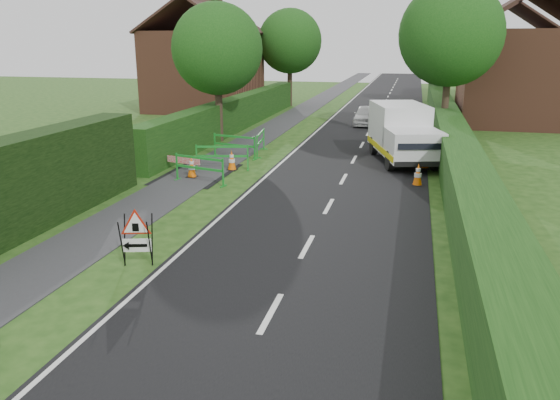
{
  "coord_description": "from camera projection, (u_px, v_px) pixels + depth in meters",
  "views": [
    {
      "loc": [
        4.83,
        -7.82,
        4.87
      ],
      "look_at": [
        1.75,
        4.81,
        1.07
      ],
      "focal_mm": 35.0,
      "sensor_mm": 36.0,
      "label": 1
    }
  ],
  "objects": [
    {
      "name": "triangle_sign",
      "position": [
        134.0,
        233.0,
        12.02
      ],
      "size": [
        0.95,
        0.95,
        1.13
      ],
      "rotation": [
        0.0,
        0.0,
        0.27
      ],
      "color": "black",
      "rests_on": "ground"
    },
    {
      "name": "tree_fw",
      "position": [
        290.0,
        41.0,
        41.14
      ],
      "size": [
        4.8,
        4.8,
        7.24
      ],
      "color": "#2D2116",
      "rests_on": "ground"
    },
    {
      "name": "ground",
      "position": [
        122.0,
        324.0,
        9.75
      ],
      "size": [
        120.0,
        120.0,
        0.0
      ],
      "primitive_type": "plane",
      "color": "#1D4112",
      "rests_on": "ground"
    },
    {
      "name": "tree_nw",
      "position": [
        217.0,
        49.0,
        26.32
      ],
      "size": [
        4.4,
        4.4,
        6.7
      ],
      "color": "#2D2116",
      "rests_on": "ground"
    },
    {
      "name": "ped_barrier_1",
      "position": [
        222.0,
        154.0,
        21.22
      ],
      "size": [
        2.09,
        0.81,
        1.0
      ],
      "rotation": [
        0.0,
        0.0,
        0.23
      ],
      "color": "#178324",
      "rests_on": "ground"
    },
    {
      "name": "ped_barrier_3",
      "position": [
        261.0,
        140.0,
        24.31
      ],
      "size": [
        0.6,
        2.09,
        1.0
      ],
      "rotation": [
        0.0,
        0.0,
        1.69
      ],
      "color": "#178324",
      "rests_on": "ground"
    },
    {
      "name": "footpath",
      "position": [
        312.0,
        105.0,
        43.07
      ],
      "size": [
        2.0,
        90.0,
        0.02
      ],
      "primitive_type": "cube",
      "color": "#2D2D30",
      "rests_on": "ground"
    },
    {
      "name": "hedge_west_far",
      "position": [
        237.0,
        129.0,
        31.4
      ],
      "size": [
        1.0,
        24.0,
        1.8
      ],
      "primitive_type": "cube",
      "color": "#14380F",
      "rests_on": "ground"
    },
    {
      "name": "ped_barrier_0",
      "position": [
        199.0,
        166.0,
        19.21
      ],
      "size": [
        2.08,
        0.86,
        1.0
      ],
      "rotation": [
        0.0,
        0.0,
        -0.25
      ],
      "color": "#178324",
      "rests_on": "ground"
    },
    {
      "name": "house_east_b",
      "position": [
        505.0,
        65.0,
        45.37
      ],
      "size": [
        7.5,
        7.4,
        7.88
      ],
      "color": "brown",
      "rests_on": "ground"
    },
    {
      "name": "traffic_cone_1",
      "position": [
        425.0,
        159.0,
        21.5
      ],
      "size": [
        0.38,
        0.38,
        0.79
      ],
      "color": "black",
      "rests_on": "ground"
    },
    {
      "name": "works_van",
      "position": [
        403.0,
        132.0,
        22.61
      ],
      "size": [
        3.27,
        5.41,
        2.32
      ],
      "rotation": [
        0.0,
        0.0,
        0.28
      ],
      "color": "silver",
      "rests_on": "ground"
    },
    {
      "name": "hatchback_car",
      "position": [
        366.0,
        115.0,
        32.66
      ],
      "size": [
        1.49,
        3.44,
        1.16
      ],
      "primitive_type": "imported",
      "rotation": [
        0.0,
        0.0,
        0.04
      ],
      "color": "silver",
      "rests_on": "ground"
    },
    {
      "name": "traffic_cone_3",
      "position": [
        192.0,
        167.0,
        20.08
      ],
      "size": [
        0.38,
        0.38,
        0.79
      ],
      "color": "black",
      "rests_on": "ground"
    },
    {
      "name": "traffic_cone_4",
      "position": [
        232.0,
        160.0,
        21.25
      ],
      "size": [
        0.38,
        0.38,
        0.79
      ],
      "color": "black",
      "rests_on": "ground"
    },
    {
      "name": "traffic_cone_0",
      "position": [
        418.0,
        175.0,
        18.96
      ],
      "size": [
        0.38,
        0.38,
        0.79
      ],
      "color": "black",
      "rests_on": "ground"
    },
    {
      "name": "tree_ne",
      "position": [
        451.0,
        34.0,
        27.36
      ],
      "size": [
        5.2,
        5.2,
        7.79
      ],
      "color": "#2D2116",
      "rests_on": "ground"
    },
    {
      "name": "ped_barrier_2",
      "position": [
        234.0,
        143.0,
        23.47
      ],
      "size": [
        2.09,
        0.79,
        1.0
      ],
      "rotation": [
        0.0,
        0.0,
        -0.22
      ],
      "color": "#178324",
      "rests_on": "ground"
    },
    {
      "name": "house_west",
      "position": [
        204.0,
        69.0,
        39.19
      ],
      "size": [
        7.5,
        7.4,
        7.88
      ],
      "color": "brown",
      "rests_on": "ground"
    },
    {
      "name": "tree_fe",
      "position": [
        439.0,
        49.0,
        42.54
      ],
      "size": [
        4.2,
        4.2,
        6.33
      ],
      "color": "#2D2116",
      "rests_on": "ground"
    },
    {
      "name": "road_surface",
      "position": [
        383.0,
        107.0,
        41.82
      ],
      "size": [
        6.0,
        90.0,
        0.02
      ],
      "primitive_type": "cube",
      "color": "black",
      "rests_on": "ground"
    },
    {
      "name": "house_east_a",
      "position": [
        522.0,
        75.0,
        32.54
      ],
      "size": [
        7.5,
        7.4,
        7.88
      ],
      "color": "brown",
      "rests_on": "ground"
    },
    {
      "name": "traffic_cone_2",
      "position": [
        411.0,
        150.0,
        23.23
      ],
      "size": [
        0.38,
        0.38,
        0.79
      ],
      "color": "black",
      "rests_on": "ground"
    },
    {
      "name": "redwhite_plank",
      "position": [
        184.0,
        172.0,
        21.1
      ],
      "size": [
        1.47,
        0.37,
        0.25
      ],
      "primitive_type": "cube",
      "rotation": [
        0.0,
        0.0,
        -0.22
      ],
      "color": "red",
      "rests_on": "ground"
    },
    {
      "name": "hedge_east",
      "position": [
        451.0,
        160.0,
        23.19
      ],
      "size": [
        1.2,
        50.0,
        1.5
      ],
      "primitive_type": "cube",
      "color": "#14380F",
      "rests_on": "ground"
    }
  ]
}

